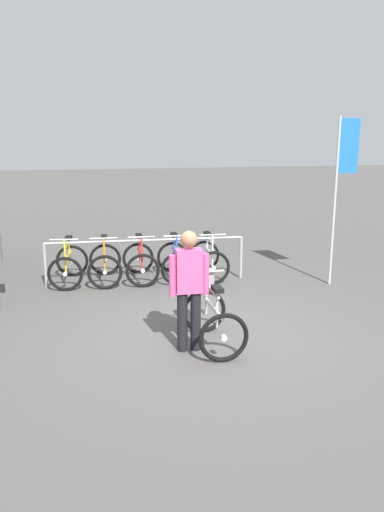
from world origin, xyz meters
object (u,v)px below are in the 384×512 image
(racked_bike_orange, at_px, (105,264))
(racked_bike_red, at_px, (140,262))
(racked_bike_yellow, at_px, (69,265))
(racked_bike_blue, at_px, (175,261))
(featured_bicycle, at_px, (212,313))
(racked_bike_white, at_px, (209,260))
(banner_flag, at_px, (343,169))
(person_with_featured_bike, at_px, (189,286))

(racked_bike_orange, height_order, racked_bike_red, same)
(racked_bike_yellow, relative_size, racked_bike_blue, 1.00)
(racked_bike_orange, bearing_deg, featured_bicycle, -71.51)
(racked_bike_red, relative_size, racked_bike_white, 0.97)
(featured_bicycle, bearing_deg, banner_flag, 34.36)
(racked_bike_yellow, xyz_separation_m, racked_bike_blue, (2.09, -0.19, -0.00))
(racked_bike_white, bearing_deg, racked_bike_orange, 174.90)
(racked_bike_orange, relative_size, person_with_featured_bike, 0.71)
(racked_bike_blue, distance_m, person_with_featured_bike, 3.56)
(racked_bike_blue, distance_m, racked_bike_white, 0.70)
(featured_bicycle, relative_size, person_with_featured_bike, 0.72)
(featured_bicycle, bearing_deg, racked_bike_blue, 85.97)
(racked_bike_blue, bearing_deg, banner_flag, -20.82)
(racked_bike_blue, distance_m, featured_bicycle, 3.35)
(racked_bike_yellow, bearing_deg, racked_bike_white, -5.10)
(featured_bicycle, distance_m, banner_flag, 4.29)
(racked_bike_blue, relative_size, banner_flag, 0.37)
(racked_bike_orange, relative_size, racked_bike_blue, 1.00)
(person_with_featured_bike, xyz_separation_m, banner_flag, (3.58, 2.33, 1.32))
(racked_bike_red, distance_m, racked_bike_blue, 0.70)
(person_with_featured_bike, height_order, banner_flag, banner_flag)
(racked_bike_orange, height_order, person_with_featured_bike, person_with_featured_bike)
(racked_bike_orange, bearing_deg, person_with_featured_bike, -77.38)
(racked_bike_red, distance_m, banner_flag, 4.30)
(racked_bike_yellow, height_order, racked_bike_red, same)
(racked_bike_yellow, height_order, banner_flag, banner_flag)
(racked_bike_blue, height_order, racked_bike_white, same)
(racked_bike_orange, distance_m, person_with_featured_bike, 3.72)
(banner_flag, bearing_deg, featured_bicycle, -145.64)
(racked_bike_red, relative_size, banner_flag, 0.35)
(racked_bike_blue, xyz_separation_m, racked_bike_white, (0.70, -0.06, 0.00))
(racked_bike_yellow, bearing_deg, racked_bike_red, -5.10)
(banner_flag, bearing_deg, racked_bike_yellow, 165.40)
(racked_bike_blue, bearing_deg, racked_bike_white, -5.10)
(person_with_featured_bike, distance_m, banner_flag, 4.47)
(racked_bike_yellow, bearing_deg, person_with_featured_bike, -67.67)
(racked_bike_blue, height_order, banner_flag, banner_flag)
(racked_bike_orange, height_order, banner_flag, banner_flag)
(racked_bike_red, distance_m, person_with_featured_bike, 3.58)
(racked_bike_yellow, xyz_separation_m, person_with_featured_bike, (1.50, -3.66, 0.54))
(racked_bike_red, bearing_deg, racked_bike_blue, -5.10)
(racked_bike_yellow, height_order, racked_bike_blue, same)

